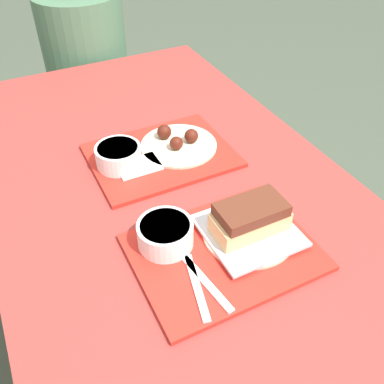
# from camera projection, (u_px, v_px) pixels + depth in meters

# --- Properties ---
(ground_plane) EXTENTS (12.00, 12.00, 0.00)m
(ground_plane) POSITION_uv_depth(u_px,v_px,m) (187.00, 357.00, 1.58)
(ground_plane) COLOR #424C3D
(picnic_table) EXTENTS (0.93, 1.86, 0.76)m
(picnic_table) POSITION_uv_depth(u_px,v_px,m) (184.00, 228.00, 1.14)
(picnic_table) COLOR maroon
(picnic_table) RESTS_ON ground_plane
(picnic_bench_far) EXTENTS (0.88, 0.28, 0.46)m
(picnic_bench_far) POSITION_uv_depth(u_px,v_px,m) (83.00, 120.00, 2.11)
(picnic_bench_far) COLOR maroon
(picnic_bench_far) RESTS_ON ground_plane
(tray_near) EXTENTS (0.40, 0.30, 0.01)m
(tray_near) POSITION_uv_depth(u_px,v_px,m) (224.00, 252.00, 0.96)
(tray_near) COLOR red
(tray_near) RESTS_ON picnic_table
(tray_far) EXTENTS (0.40, 0.30, 0.01)m
(tray_far) POSITION_uv_depth(u_px,v_px,m) (161.00, 155.00, 1.24)
(tray_far) COLOR red
(tray_far) RESTS_ON picnic_table
(bowl_coleslaw_near) EXTENTS (0.13, 0.13, 0.06)m
(bowl_coleslaw_near) POSITION_uv_depth(u_px,v_px,m) (165.00, 233.00, 0.95)
(bowl_coleslaw_near) COLOR white
(bowl_coleslaw_near) RESTS_ON tray_near
(brisket_sandwich_plate) EXTENTS (0.21, 0.21, 0.09)m
(brisket_sandwich_plate) POSITION_uv_depth(u_px,v_px,m) (250.00, 223.00, 0.97)
(brisket_sandwich_plate) COLOR beige
(brisket_sandwich_plate) RESTS_ON tray_near
(plastic_fork_near) EXTENTS (0.05, 0.17, 0.00)m
(plastic_fork_near) POSITION_uv_depth(u_px,v_px,m) (197.00, 286.00, 0.87)
(plastic_fork_near) COLOR white
(plastic_fork_near) RESTS_ON tray_near
(plastic_knife_near) EXTENTS (0.04, 0.17, 0.00)m
(plastic_knife_near) POSITION_uv_depth(u_px,v_px,m) (206.00, 283.00, 0.88)
(plastic_knife_near) COLOR white
(plastic_knife_near) RESTS_ON tray_near
(bowl_coleslaw_far) EXTENTS (0.13, 0.13, 0.06)m
(bowl_coleslaw_far) POSITION_uv_depth(u_px,v_px,m) (118.00, 155.00, 1.17)
(bowl_coleslaw_far) COLOR white
(bowl_coleslaw_far) RESTS_ON tray_far
(wings_plate_far) EXTENTS (0.22, 0.22, 0.05)m
(wings_plate_far) POSITION_uv_depth(u_px,v_px,m) (178.00, 142.00, 1.25)
(wings_plate_far) COLOR beige
(wings_plate_far) RESTS_ON tray_far
(napkin_far) EXTENTS (0.12, 0.08, 0.01)m
(napkin_far) POSITION_uv_depth(u_px,v_px,m) (138.00, 166.00, 1.18)
(napkin_far) COLOR white
(napkin_far) RESTS_ON tray_far
(person_seated_across) EXTENTS (0.37, 0.37, 0.72)m
(person_seated_across) POSITION_uv_depth(u_px,v_px,m) (84.00, 44.00, 1.89)
(person_seated_across) COLOR #477051
(person_seated_across) RESTS_ON picnic_bench_far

